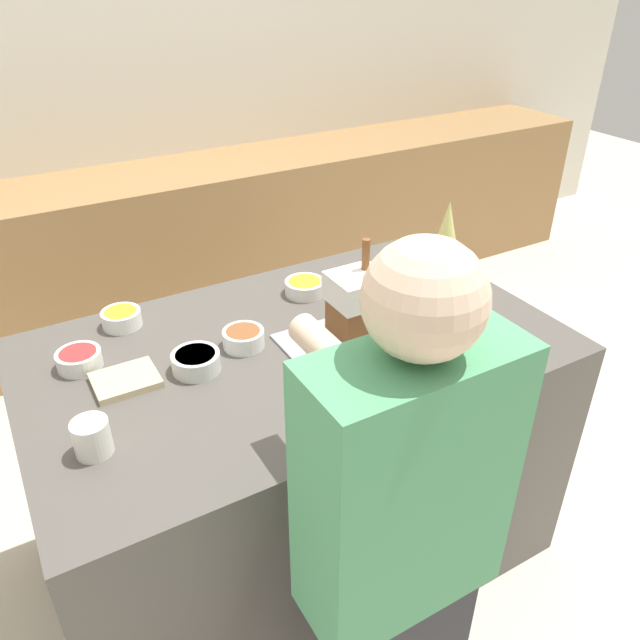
{
  "coord_description": "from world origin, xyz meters",
  "views": [
    {
      "loc": [
        -0.73,
        -1.41,
        1.94
      ],
      "look_at": [
        0.09,
        0.0,
        0.96
      ],
      "focal_mm": 35.0,
      "sensor_mm": 36.0,
      "label": 1
    }
  ],
  "objects_px": {
    "cookbook": "(126,380)",
    "person": "(397,569)",
    "baking_tray": "(356,339)",
    "candy_bowl_near_tray_right": "(121,318)",
    "candy_bowl_beside_tree": "(79,359)",
    "candy_bowl_behind_tray": "(196,361)",
    "candy_bowl_near_tray_left": "(305,287)",
    "gingerbread_house": "(357,305)",
    "decorative_tree": "(445,250)",
    "candy_bowl_front_corner": "(243,338)",
    "candy_bowl_far_right": "(358,285)",
    "mug": "(92,438)"
  },
  "relations": [
    {
      "from": "mug",
      "to": "person",
      "type": "bearing_deg",
      "value": -50.38
    },
    {
      "from": "candy_bowl_front_corner",
      "to": "candy_bowl_behind_tray",
      "type": "bearing_deg",
      "value": -164.57
    },
    {
      "from": "candy_bowl_near_tray_left",
      "to": "candy_bowl_near_tray_right",
      "type": "height_order",
      "value": "candy_bowl_near_tray_right"
    },
    {
      "from": "mug",
      "to": "person",
      "type": "distance_m",
      "value": 0.76
    },
    {
      "from": "person",
      "to": "baking_tray",
      "type": "bearing_deg",
      "value": 63.92
    },
    {
      "from": "candy_bowl_far_right",
      "to": "cookbook",
      "type": "relative_size",
      "value": 0.64
    },
    {
      "from": "baking_tray",
      "to": "candy_bowl_front_corner",
      "type": "relative_size",
      "value": 3.55
    },
    {
      "from": "candy_bowl_near_tray_right",
      "to": "person",
      "type": "height_order",
      "value": "person"
    },
    {
      "from": "candy_bowl_near_tray_left",
      "to": "candy_bowl_near_tray_right",
      "type": "xyz_separation_m",
      "value": [
        -0.61,
        0.1,
        0.0
      ]
    },
    {
      "from": "person",
      "to": "candy_bowl_front_corner",
      "type": "bearing_deg",
      "value": 88.54
    },
    {
      "from": "candy_bowl_near_tray_left",
      "to": "gingerbread_house",
      "type": "bearing_deg",
      "value": -91.11
    },
    {
      "from": "candy_bowl_front_corner",
      "to": "gingerbread_house",
      "type": "bearing_deg",
      "value": -24.29
    },
    {
      "from": "baking_tray",
      "to": "candy_bowl_near_tray_left",
      "type": "distance_m",
      "value": 0.34
    },
    {
      "from": "candy_bowl_behind_tray",
      "to": "cookbook",
      "type": "distance_m",
      "value": 0.2
    },
    {
      "from": "candy_bowl_beside_tree",
      "to": "candy_bowl_far_right",
      "type": "bearing_deg",
      "value": -0.56
    },
    {
      "from": "candy_bowl_near_tray_right",
      "to": "candy_bowl_behind_tray",
      "type": "relative_size",
      "value": 0.89
    },
    {
      "from": "candy_bowl_behind_tray",
      "to": "person",
      "type": "xyz_separation_m",
      "value": [
        0.15,
        -0.78,
        -0.12
      ]
    },
    {
      "from": "candy_bowl_front_corner",
      "to": "candy_bowl_far_right",
      "type": "bearing_deg",
      "value": 14.32
    },
    {
      "from": "gingerbread_house",
      "to": "candy_bowl_beside_tree",
      "type": "xyz_separation_m",
      "value": [
        -0.77,
        0.28,
        -0.1
      ]
    },
    {
      "from": "candy_bowl_near_tray_right",
      "to": "person",
      "type": "relative_size",
      "value": 0.08
    },
    {
      "from": "person",
      "to": "candy_bowl_behind_tray",
      "type": "bearing_deg",
      "value": 100.69
    },
    {
      "from": "baking_tray",
      "to": "mug",
      "type": "xyz_separation_m",
      "value": [
        -0.81,
        -0.1,
        0.04
      ]
    },
    {
      "from": "candy_bowl_near_tray_right",
      "to": "candy_bowl_near_tray_left",
      "type": "bearing_deg",
      "value": -9.54
    },
    {
      "from": "candy_bowl_near_tray_right",
      "to": "candy_bowl_behind_tray",
      "type": "bearing_deg",
      "value": -70.9
    },
    {
      "from": "candy_bowl_far_right",
      "to": "cookbook",
      "type": "height_order",
      "value": "candy_bowl_far_right"
    },
    {
      "from": "cookbook",
      "to": "person",
      "type": "xyz_separation_m",
      "value": [
        0.34,
        -0.81,
        -0.1
      ]
    },
    {
      "from": "baking_tray",
      "to": "mug",
      "type": "relative_size",
      "value": 4.86
    },
    {
      "from": "decorative_tree",
      "to": "candy_bowl_beside_tree",
      "type": "height_order",
      "value": "decorative_tree"
    },
    {
      "from": "decorative_tree",
      "to": "cookbook",
      "type": "xyz_separation_m",
      "value": [
        -1.08,
        0.03,
        -0.16
      ]
    },
    {
      "from": "candy_bowl_front_corner",
      "to": "decorative_tree",
      "type": "bearing_deg",
      "value": -3.16
    },
    {
      "from": "candy_bowl_near_tray_right",
      "to": "decorative_tree",
      "type": "bearing_deg",
      "value": -18.62
    },
    {
      "from": "baking_tray",
      "to": "mug",
      "type": "height_order",
      "value": "mug"
    },
    {
      "from": "cookbook",
      "to": "person",
      "type": "relative_size",
      "value": 0.11
    },
    {
      "from": "decorative_tree",
      "to": "candy_bowl_behind_tray",
      "type": "height_order",
      "value": "decorative_tree"
    },
    {
      "from": "baking_tray",
      "to": "candy_bowl_near_tray_right",
      "type": "distance_m",
      "value": 0.75
    },
    {
      "from": "candy_bowl_behind_tray",
      "to": "gingerbread_house",
      "type": "bearing_deg",
      "value": -11.19
    },
    {
      "from": "candy_bowl_near_tray_left",
      "to": "mug",
      "type": "height_order",
      "value": "mug"
    },
    {
      "from": "decorative_tree",
      "to": "person",
      "type": "xyz_separation_m",
      "value": [
        -0.75,
        -0.78,
        -0.26
      ]
    },
    {
      "from": "cookbook",
      "to": "mug",
      "type": "relative_size",
      "value": 1.9
    },
    {
      "from": "gingerbread_house",
      "to": "cookbook",
      "type": "relative_size",
      "value": 1.78
    },
    {
      "from": "candy_bowl_beside_tree",
      "to": "candy_bowl_behind_tray",
      "type": "bearing_deg",
      "value": -32.35
    },
    {
      "from": "candy_bowl_far_right",
      "to": "mug",
      "type": "relative_size",
      "value": 1.23
    },
    {
      "from": "baking_tray",
      "to": "person",
      "type": "relative_size",
      "value": 0.28
    },
    {
      "from": "candy_bowl_front_corner",
      "to": "person",
      "type": "xyz_separation_m",
      "value": [
        -0.02,
        -0.82,
        -0.12
      ]
    },
    {
      "from": "person",
      "to": "gingerbread_house",
      "type": "bearing_deg",
      "value": 63.89
    },
    {
      "from": "candy_bowl_near_tray_left",
      "to": "mug",
      "type": "bearing_deg",
      "value": -151.4
    },
    {
      "from": "candy_bowl_near_tray_right",
      "to": "candy_bowl_front_corner",
      "type": "distance_m",
      "value": 0.42
    },
    {
      "from": "decorative_tree",
      "to": "candy_bowl_far_right",
      "type": "distance_m",
      "value": 0.32
    },
    {
      "from": "baking_tray",
      "to": "gingerbread_house",
      "type": "distance_m",
      "value": 0.12
    },
    {
      "from": "gingerbread_house",
      "to": "person",
      "type": "bearing_deg",
      "value": -116.11
    }
  ]
}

